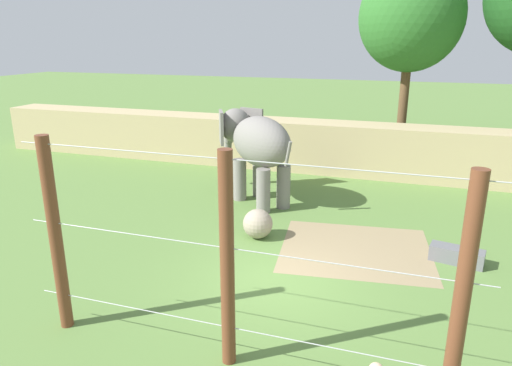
{
  "coord_description": "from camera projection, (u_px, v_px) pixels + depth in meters",
  "views": [
    {
      "loc": [
        2.8,
        -10.38,
        5.96
      ],
      "look_at": [
        -1.78,
        3.47,
        1.4
      ],
      "focal_mm": 32.87,
      "sensor_mm": 36.0,
      "label": 1
    }
  ],
  "objects": [
    {
      "name": "ground_plane",
      "position": [
        279.0,
        280.0,
        12.03
      ],
      "size": [
        120.0,
        120.0,
        0.0
      ],
      "primitive_type": "plane",
      "color": "#5B7F3D"
    },
    {
      "name": "dirt_patch",
      "position": [
        355.0,
        250.0,
        13.72
      ],
      "size": [
        4.71,
        4.23,
        0.01
      ],
      "primitive_type": "cube",
      "rotation": [
        0.0,
        0.0,
        0.12
      ],
      "color": "#937F5B",
      "rests_on": "ground"
    },
    {
      "name": "embankment_wall",
      "position": [
        342.0,
        148.0,
        21.28
      ],
      "size": [
        36.0,
        1.8,
        2.27
      ],
      "primitive_type": "cube",
      "color": "tan",
      "rests_on": "ground"
    },
    {
      "name": "elephant",
      "position": [
        256.0,
        144.0,
        17.18
      ],
      "size": [
        3.9,
        3.55,
        3.33
      ],
      "color": "gray",
      "rests_on": "ground"
    },
    {
      "name": "enrichment_ball",
      "position": [
        258.0,
        224.0,
        14.42
      ],
      "size": [
        0.92,
        0.92,
        0.92
      ],
      "primitive_type": "sphere",
      "color": "gray",
      "rests_on": "ground"
    },
    {
      "name": "cable_fence",
      "position": [
        230.0,
        263.0,
        8.37
      ],
      "size": [
        8.65,
        0.26,
        4.18
      ],
      "color": "brown",
      "rests_on": "ground"
    },
    {
      "name": "feed_trough",
      "position": [
        457.0,
        255.0,
        12.88
      ],
      "size": [
        1.47,
        0.78,
        0.44
      ],
      "color": "slate",
      "rests_on": "ground"
    },
    {
      "name": "tree_behind_wall",
      "position": [
        411.0,
        17.0,
        21.62
      ],
      "size": [
        4.78,
        4.78,
        9.37
      ],
      "color": "brown",
      "rests_on": "ground"
    }
  ]
}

